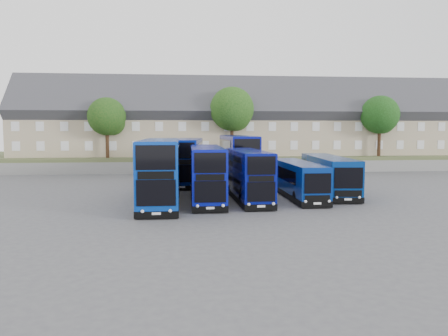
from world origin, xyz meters
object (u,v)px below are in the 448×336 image
(tree_mid, at_px, (233,111))
(tree_far, at_px, (397,116))
(dd_front_left, at_px, (161,173))
(tree_west, at_px, (108,118))
(coach_east_a, at_px, (298,180))
(dd_front_mid, at_px, (207,175))
(tree_east, at_px, (381,116))

(tree_mid, relative_size, tree_far, 1.06)
(dd_front_left, relative_size, tree_west, 1.58)
(dd_front_left, distance_m, tree_far, 46.57)
(dd_front_left, bearing_deg, tree_far, 42.10)
(tree_west, height_order, tree_far, tree_far)
(coach_east_a, relative_size, tree_far, 1.24)
(dd_front_mid, xyz_separation_m, coach_east_a, (7.57, 1.11, -0.64))
(dd_front_mid, distance_m, tree_mid, 24.77)
(tree_east, relative_size, tree_far, 0.94)
(dd_front_mid, distance_m, coach_east_a, 7.67)
(tree_far, bearing_deg, dd_front_left, -138.12)
(coach_east_a, height_order, tree_west, tree_west)
(coach_east_a, bearing_deg, tree_east, 51.97)
(tree_west, xyz_separation_m, tree_far, (42.00, 7.00, 0.68))
(coach_east_a, relative_size, tree_east, 1.31)
(coach_east_a, bearing_deg, tree_west, 130.74)
(dd_front_left, distance_m, tree_west, 25.48)
(dd_front_mid, bearing_deg, tree_far, 45.12)
(dd_front_left, relative_size, tree_far, 1.39)
(tree_east, bearing_deg, dd_front_mid, -137.27)
(tree_mid, xyz_separation_m, tree_east, (20.00, -0.50, -0.68))
(coach_east_a, xyz_separation_m, tree_east, (17.36, 21.91, 5.96))
(coach_east_a, distance_m, tree_far, 37.70)
(dd_front_left, height_order, tree_far, tree_far)
(tree_east, height_order, tree_far, tree_far)
(dd_front_left, distance_m, dd_front_mid, 3.63)
(tree_east, bearing_deg, tree_west, -180.00)
(tree_west, bearing_deg, dd_front_mid, -64.31)
(dd_front_mid, bearing_deg, tree_east, 43.69)
(tree_west, relative_size, tree_far, 0.88)
(dd_front_left, relative_size, tree_east, 1.48)
(tree_far, bearing_deg, dd_front_mid, -135.85)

